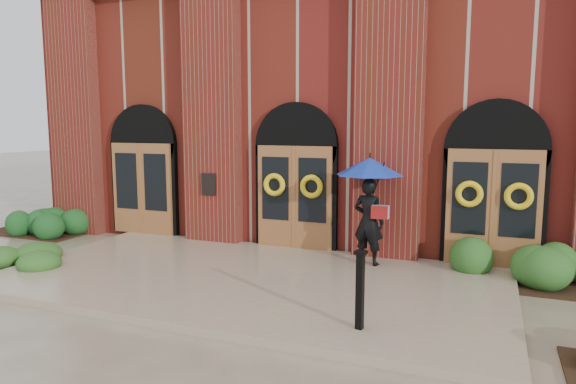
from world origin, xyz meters
The scene contains 8 objects.
ground centered at (0.00, 0.00, 0.00)m, with size 90.00×90.00×0.00m, color gray.
landing centered at (0.00, 0.15, 0.07)m, with size 10.00×5.30×0.15m, color tan.
church_building centered at (0.00, 8.78, 3.50)m, with size 16.20×12.53×7.00m.
man_with_umbrella centered at (2.03, 1.90, 1.77)m, with size 1.74×1.74×2.32m.
metal_post centered at (2.72, -1.65, 0.77)m, with size 0.18×0.18×1.19m.
hedge_wall_left centered at (-7.85, 2.03, 0.35)m, with size 2.76×1.10×0.71m, color #17461A.
hedge_wall_right centered at (5.20, 2.07, 0.40)m, with size 3.13×1.25×0.80m, color #26521D.
hedge_front_left centered at (-5.10, -0.68, 0.24)m, with size 1.34×1.15×0.47m, color #29541D.
Camera 1 is at (4.43, -8.83, 3.18)m, focal length 32.00 mm.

